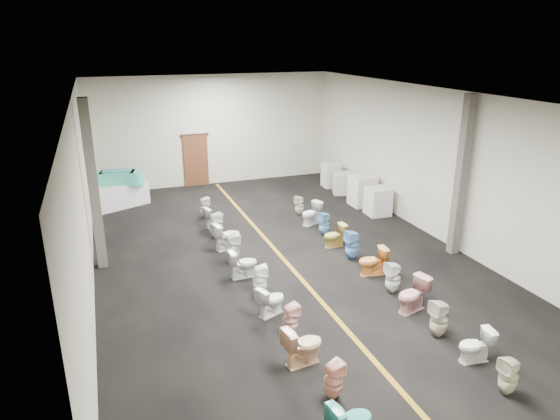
# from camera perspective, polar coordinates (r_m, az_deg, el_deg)

# --- Properties ---
(floor) EXTENTS (16.00, 16.00, 0.00)m
(floor) POSITION_cam_1_polar(r_m,az_deg,el_deg) (14.25, 0.00, -5.19)
(floor) COLOR black
(floor) RESTS_ON ground
(ceiling) EXTENTS (16.00, 16.00, 0.00)m
(ceiling) POSITION_cam_1_polar(r_m,az_deg,el_deg) (13.07, 0.01, 13.11)
(ceiling) COLOR black
(ceiling) RESTS_ON ground
(wall_back) EXTENTS (10.00, 0.00, 10.00)m
(wall_back) POSITION_cam_1_polar(r_m,az_deg,el_deg) (21.00, -7.63, 9.00)
(wall_back) COLOR beige
(wall_back) RESTS_ON ground
(wall_front) EXTENTS (10.00, 0.00, 10.00)m
(wall_front) POSITION_cam_1_polar(r_m,az_deg,el_deg) (7.12, 23.43, -13.09)
(wall_front) COLOR beige
(wall_front) RESTS_ON ground
(wall_left) EXTENTS (0.00, 16.00, 16.00)m
(wall_left) POSITION_cam_1_polar(r_m,az_deg,el_deg) (12.73, -21.63, 1.24)
(wall_left) COLOR beige
(wall_left) RESTS_ON ground
(wall_right) EXTENTS (0.00, 16.00, 16.00)m
(wall_right) POSITION_cam_1_polar(r_m,az_deg,el_deg) (15.87, 17.28, 5.06)
(wall_right) COLOR beige
(wall_right) RESTS_ON ground
(aisle_stripe) EXTENTS (0.12, 15.60, 0.01)m
(aisle_stripe) POSITION_cam_1_polar(r_m,az_deg,el_deg) (14.25, 0.00, -5.18)
(aisle_stripe) COLOR #926615
(aisle_stripe) RESTS_ON floor
(back_door) EXTENTS (1.00, 0.10, 2.10)m
(back_door) POSITION_cam_1_polar(r_m,az_deg,el_deg) (21.03, -9.58, 5.57)
(back_door) COLOR #562D19
(back_door) RESTS_ON floor
(door_frame) EXTENTS (1.15, 0.08, 0.10)m
(door_frame) POSITION_cam_1_polar(r_m,az_deg,el_deg) (20.82, -9.75, 8.44)
(door_frame) COLOR #331C11
(door_frame) RESTS_ON back_door
(column_left) EXTENTS (0.25, 0.25, 4.50)m
(column_left) POSITION_cam_1_polar(r_m,az_deg,el_deg) (13.69, -20.56, 2.55)
(column_left) COLOR #59544C
(column_left) RESTS_ON floor
(column_right) EXTENTS (0.25, 0.25, 4.50)m
(column_right) POSITION_cam_1_polar(r_m,az_deg,el_deg) (14.58, 20.00, 3.58)
(column_right) COLOR #59544C
(column_right) RESTS_ON floor
(display_table) EXTENTS (2.14, 1.67, 0.85)m
(display_table) POSITION_cam_1_polar(r_m,az_deg,el_deg) (19.18, -17.86, 1.67)
(display_table) COLOR white
(display_table) RESTS_ON floor
(bathtub) EXTENTS (1.83, 0.91, 0.55)m
(bathtub) POSITION_cam_1_polar(r_m,az_deg,el_deg) (19.01, -18.05, 3.52)
(bathtub) COLOR #41BBA6
(bathtub) RESTS_ON display_table
(appliance_crate_a) EXTENTS (0.79, 0.79, 0.97)m
(appliance_crate_a) POSITION_cam_1_polar(r_m,az_deg,el_deg) (17.67, 11.12, 0.99)
(appliance_crate_a) COLOR silver
(appliance_crate_a) RESTS_ON floor
(appliance_crate_b) EXTENTS (0.82, 0.82, 1.13)m
(appliance_crate_b) POSITION_cam_1_polar(r_m,az_deg,el_deg) (18.56, 9.38, 2.22)
(appliance_crate_b) COLOR silver
(appliance_crate_b) RESTS_ON floor
(appliance_crate_c) EXTENTS (0.94, 0.94, 0.83)m
(appliance_crate_c) POSITION_cam_1_polar(r_m,az_deg,el_deg) (19.92, 7.18, 3.05)
(appliance_crate_c) COLOR beige
(appliance_crate_c) RESTS_ON floor
(appliance_crate_d) EXTENTS (0.70, 0.70, 0.97)m
(appliance_crate_d) POSITION_cam_1_polar(r_m,az_deg,el_deg) (20.80, 5.88, 3.98)
(appliance_crate_d) COLOR silver
(appliance_crate_d) RESTS_ON floor
(toilet_left_1) EXTENTS (0.40, 0.39, 0.71)m
(toilet_left_1) POSITION_cam_1_polar(r_m,az_deg,el_deg) (8.98, 6.11, -18.78)
(toilet_left_1) COLOR #EBA58D
(toilet_left_1) RESTS_ON floor
(toilet_left_2) EXTENTS (0.84, 0.55, 0.80)m
(toilet_left_2) POSITION_cam_1_polar(r_m,az_deg,el_deg) (9.70, 2.62, -15.17)
(toilet_left_2) COLOR #EFBA92
(toilet_left_2) RESTS_ON floor
(toilet_left_3) EXTENTS (0.38, 0.38, 0.71)m
(toilet_left_3) POSITION_cam_1_polar(r_m,az_deg,el_deg) (10.53, 1.21, -12.43)
(toilet_left_3) COLOR #E9AAA7
(toilet_left_3) RESTS_ON floor
(toilet_left_4) EXTENTS (0.78, 0.63, 0.70)m
(toilet_left_4) POSITION_cam_1_polar(r_m,az_deg,el_deg) (11.24, -1.05, -10.27)
(toilet_left_4) COLOR white
(toilet_left_4) RESTS_ON floor
(toilet_left_5) EXTENTS (0.38, 0.38, 0.75)m
(toilet_left_5) POSITION_cam_1_polar(r_m,az_deg,el_deg) (12.06, -2.31, -7.96)
(toilet_left_5) COLOR white
(toilet_left_5) RESTS_ON floor
(toilet_left_6) EXTENTS (0.75, 0.45, 0.76)m
(toilet_left_6) POSITION_cam_1_polar(r_m,az_deg,el_deg) (12.90, -4.27, -6.12)
(toilet_left_6) COLOR silver
(toilet_left_6) RESTS_ON floor
(toilet_left_7) EXTENTS (0.41, 0.40, 0.84)m
(toilet_left_7) POSITION_cam_1_polar(r_m,az_deg,el_deg) (13.73, -5.48, -4.34)
(toilet_left_7) COLOR silver
(toilet_left_7) RESTS_ON floor
(toilet_left_8) EXTENTS (0.88, 0.61, 0.81)m
(toilet_left_8) POSITION_cam_1_polar(r_m,az_deg,el_deg) (14.61, -6.10, -2.95)
(toilet_left_8) COLOR white
(toilet_left_8) RESTS_ON floor
(toilet_left_9) EXTENTS (0.41, 0.40, 0.81)m
(toilet_left_9) POSITION_cam_1_polar(r_m,az_deg,el_deg) (15.45, -7.37, -1.77)
(toilet_left_9) COLOR silver
(toilet_left_9) RESTS_ON floor
(toilet_left_10) EXTENTS (0.76, 0.57, 0.69)m
(toilet_left_10) POSITION_cam_1_polar(r_m,az_deg,el_deg) (16.40, -7.55, -0.75)
(toilet_left_10) COLOR silver
(toilet_left_10) RESTS_ON floor
(toilet_left_11) EXTENTS (0.37, 0.36, 0.73)m
(toilet_left_11) POSITION_cam_1_polar(r_m,az_deg,el_deg) (17.24, -8.62, 0.27)
(toilet_left_11) COLOR silver
(toilet_left_11) RESTS_ON floor
(toilet_right_0) EXTENTS (0.38, 0.37, 0.72)m
(toilet_right_0) POSITION_cam_1_polar(r_m,az_deg,el_deg) (9.85, 24.66, -16.82)
(toilet_right_0) COLOR beige
(toilet_right_0) RESTS_ON floor
(toilet_right_1) EXTENTS (0.71, 0.46, 0.68)m
(toilet_right_1) POSITION_cam_1_polar(r_m,az_deg,el_deg) (10.46, 21.44, -14.25)
(toilet_right_1) COLOR white
(toilet_right_1) RESTS_ON floor
(toilet_right_2) EXTENTS (0.40, 0.39, 0.81)m
(toilet_right_2) POSITION_cam_1_polar(r_m,az_deg,el_deg) (10.97, 17.73, -11.73)
(toilet_right_2) COLOR beige
(toilet_right_2) RESTS_ON floor
(toilet_right_3) EXTENTS (0.88, 0.64, 0.80)m
(toilet_right_3) POSITION_cam_1_polar(r_m,az_deg,el_deg) (11.73, 14.94, -9.34)
(toilet_right_3) COLOR #D09594
(toilet_right_3) RESTS_ON floor
(toilet_right_4) EXTENTS (0.39, 0.39, 0.80)m
(toilet_right_4) POSITION_cam_1_polar(r_m,az_deg,el_deg) (12.40, 12.78, -7.54)
(toilet_right_4) COLOR silver
(toilet_right_4) RESTS_ON floor
(toilet_right_5) EXTENTS (0.78, 0.50, 0.75)m
(toilet_right_5) POSITION_cam_1_polar(r_m,az_deg,el_deg) (13.21, 10.52, -5.79)
(toilet_right_5) COLOR #F59943
(toilet_right_5) RESTS_ON floor
(toilet_right_6) EXTENTS (0.41, 0.41, 0.85)m
(toilet_right_6) POSITION_cam_1_polar(r_m,az_deg,el_deg) (14.00, 8.26, -3.97)
(toilet_right_6) COLOR #689FDF
(toilet_right_6) RESTS_ON floor
(toilet_right_7) EXTENTS (0.70, 0.42, 0.69)m
(toilet_right_7) POSITION_cam_1_polar(r_m,az_deg,el_deg) (14.79, 6.26, -2.93)
(toilet_right_7) COLOR gold
(toilet_right_7) RESTS_ON floor
(toilet_right_8) EXTENTS (0.43, 0.43, 0.76)m
(toilet_right_8) POSITION_cam_1_polar(r_m,az_deg,el_deg) (15.62, 5.08, -1.55)
(toilet_right_8) COLOR #6BACD6
(toilet_right_8) RESTS_ON floor
(toilet_right_9) EXTENTS (0.85, 0.67, 0.76)m
(toilet_right_9) POSITION_cam_1_polar(r_m,az_deg,el_deg) (16.48, 3.59, -0.40)
(toilet_right_9) COLOR white
(toilet_right_9) RESTS_ON floor
(toilet_right_10) EXTENTS (0.32, 0.31, 0.69)m
(toilet_right_10) POSITION_cam_1_polar(r_m,az_deg,el_deg) (17.35, 2.23, 0.52)
(toilet_right_10) COLOR beige
(toilet_right_10) RESTS_ON floor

